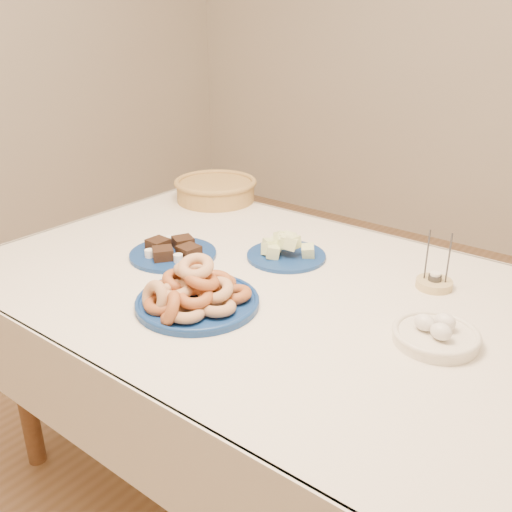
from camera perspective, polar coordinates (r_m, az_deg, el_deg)
name	(u,v)px	position (r m, az deg, el deg)	size (l,w,h in m)	color
ground	(265,485)	(2.04, 0.93, -21.95)	(5.00, 5.00, 0.00)	#87603F
dining_table	(267,316)	(1.65, 1.08, -6.03)	(1.71, 1.11, 0.75)	brown
donut_platter	(195,294)	(1.47, -6.13, -3.82)	(0.41, 0.41, 0.15)	navy
melon_plate	(285,250)	(1.75, 2.92, 0.61)	(0.32, 0.32, 0.08)	navy
brownie_plate	(173,252)	(1.78, -8.31, 0.40)	(0.35, 0.35, 0.05)	navy
wicker_basket	(216,189)	(2.28, -4.06, 6.68)	(0.41, 0.41, 0.09)	olive
candle_holder	(434,282)	(1.64, 17.40, -2.54)	(0.12, 0.12, 0.17)	tan
egg_bowl	(436,334)	(1.38, 17.55, -7.48)	(0.22, 0.22, 0.07)	silver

